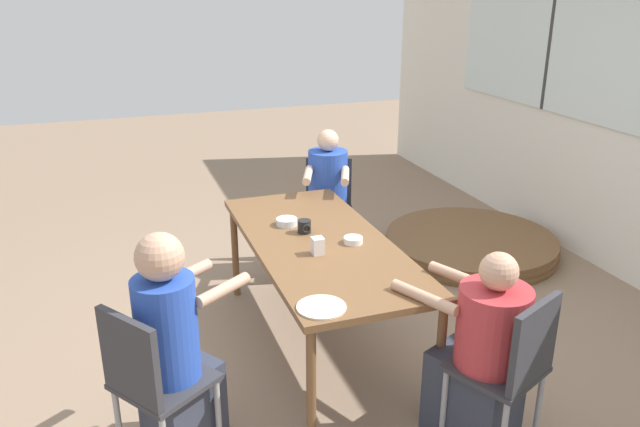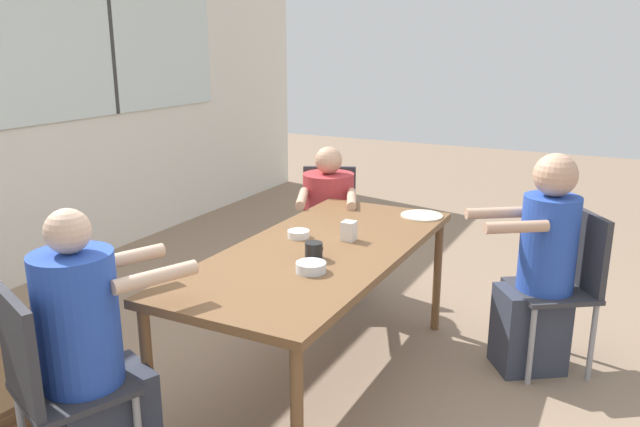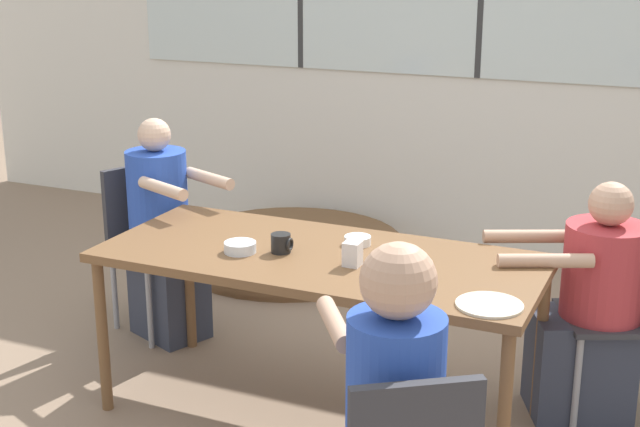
{
  "view_description": "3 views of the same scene",
  "coord_description": "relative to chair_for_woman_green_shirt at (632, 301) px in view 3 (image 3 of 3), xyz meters",
  "views": [
    {
      "loc": [
        3.34,
        -1.18,
        2.26
      ],
      "look_at": [
        0.0,
        0.0,
        0.93
      ],
      "focal_mm": 35.0,
      "sensor_mm": 36.0,
      "label": 1
    },
    {
      "loc": [
        -2.66,
        -1.36,
        1.76
      ],
      "look_at": [
        0.0,
        0.0,
        0.93
      ],
      "focal_mm": 35.0,
      "sensor_mm": 36.0,
      "label": 2
    },
    {
      "loc": [
        1.45,
        -3.27,
        2.01
      ],
      "look_at": [
        0.0,
        0.0,
        0.93
      ],
      "focal_mm": 50.0,
      "sensor_mm": 36.0,
      "label": 3
    }
  ],
  "objects": [
    {
      "name": "plate_tortillas",
      "position": [
        -0.44,
        -0.83,
        0.22
      ],
      "size": [
        0.25,
        0.25,
        0.01
      ],
      "color": "beige",
      "rests_on": "dining_table"
    },
    {
      "name": "bowl_cereal",
      "position": [
        -1.13,
        -0.38,
        0.24
      ],
      "size": [
        0.12,
        0.12,
        0.04
      ],
      "color": "white",
      "rests_on": "dining_table"
    },
    {
      "name": "person_man_teal_shirt",
      "position": [
        -2.33,
        -0.11,
        -0.01
      ],
      "size": [
        0.64,
        0.5,
        1.17
      ],
      "rotation": [
        0.0,
        0.0,
        -1.96
      ],
      "color": "#333847",
      "rests_on": "ground_plane"
    },
    {
      "name": "milk_carton_small",
      "position": [
        -1.05,
        -0.64,
        0.27
      ],
      "size": [
        0.07,
        0.07,
        0.1
      ],
      "color": "silver",
      "rests_on": "dining_table"
    },
    {
      "name": "ground_plane",
      "position": [
        -1.23,
        -0.56,
        -0.53
      ],
      "size": [
        16.0,
        16.0,
        0.0
      ],
      "primitive_type": "plane",
      "color": "#8C725B"
    },
    {
      "name": "bowl_white_shallow",
      "position": [
        -1.56,
        -0.68,
        0.24
      ],
      "size": [
        0.14,
        0.14,
        0.05
      ],
      "color": "silver",
      "rests_on": "dining_table"
    },
    {
      "name": "person_woman_green_shirt",
      "position": [
        -0.16,
        -0.07,
        -0.07
      ],
      "size": [
        0.73,
        0.58,
        1.07
      ],
      "rotation": [
        0.0,
        0.0,
        -4.29
      ],
      "color": "#333847",
      "rests_on": "ground_plane"
    },
    {
      "name": "wall_back_with_windows",
      "position": [
        -1.23,
        2.08,
        0.88
      ],
      "size": [
        8.4,
        0.08,
        2.8
      ],
      "color": "white",
      "rests_on": "ground_plane"
    },
    {
      "name": "folded_table_stack",
      "position": [
        -2.23,
        1.2,
        -0.46
      ],
      "size": [
        1.5,
        1.5,
        0.15
      ],
      "color": "brown",
      "rests_on": "ground_plane"
    },
    {
      "name": "dining_table",
      "position": [
        -1.23,
        -0.56,
        0.16
      ],
      "size": [
        1.89,
        0.82,
        0.75
      ],
      "color": "brown",
      "rests_on": "ground_plane"
    },
    {
      "name": "chair_for_woman_green_shirt",
      "position": [
        0.0,
        0.0,
        0.0
      ],
      "size": [
        0.53,
        0.53,
        0.89
      ],
      "rotation": [
        0.0,
        0.0,
        -4.29
      ],
      "color": "#333338",
      "rests_on": "ground_plane"
    },
    {
      "name": "chair_for_man_teal_shirt",
      "position": [
        -2.49,
        -0.04,
        0.0
      ],
      "size": [
        0.52,
        0.52,
        0.89
      ],
      "rotation": [
        0.0,
        0.0,
        -1.96
      ],
      "color": "#333338",
      "rests_on": "ground_plane"
    },
    {
      "name": "coffee_mug",
      "position": [
        -1.39,
        -0.61,
        0.26
      ],
      "size": [
        0.09,
        0.09,
        0.08
      ],
      "color": "black",
      "rests_on": "dining_table"
    }
  ]
}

